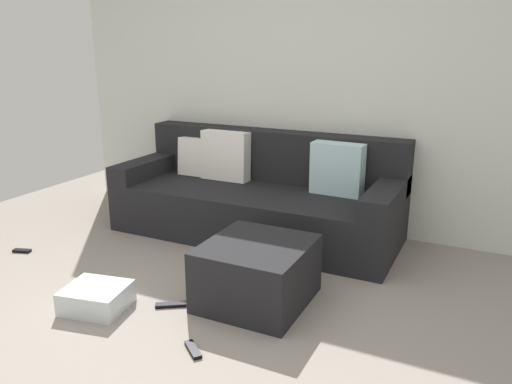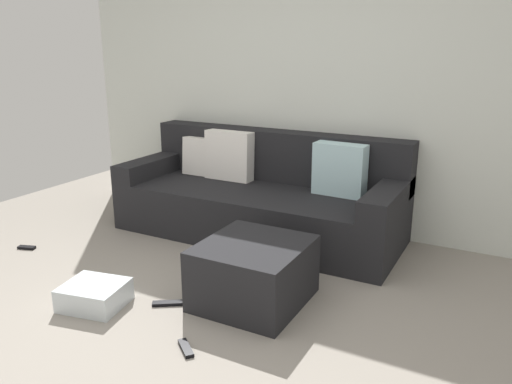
{
  "view_description": "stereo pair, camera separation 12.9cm",
  "coord_description": "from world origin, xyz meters",
  "px_view_note": "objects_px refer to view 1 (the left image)",
  "views": [
    {
      "loc": [
        1.59,
        -1.94,
        1.64
      ],
      "look_at": [
        -0.0,
        1.31,
        0.58
      ],
      "focal_mm": 35.26,
      "sensor_mm": 36.0,
      "label": 1
    },
    {
      "loc": [
        1.71,
        -1.88,
        1.64
      ],
      "look_at": [
        -0.0,
        1.31,
        0.58
      ],
      "focal_mm": 35.26,
      "sensor_mm": 36.0,
      "label": 2
    }
  ],
  "objects_px": {
    "remote_near_ottoman": "(193,350)",
    "remote_by_storage_bin": "(171,305)",
    "storage_bin": "(96,298)",
    "remote_under_side_table": "(22,251)",
    "ottoman": "(257,273)",
    "couch_sectional": "(259,197)"
  },
  "relations": [
    {
      "from": "remote_near_ottoman",
      "to": "remote_by_storage_bin",
      "type": "bearing_deg",
      "value": 177.33
    },
    {
      "from": "storage_bin",
      "to": "remote_under_side_table",
      "type": "height_order",
      "value": "storage_bin"
    },
    {
      "from": "remote_near_ottoman",
      "to": "ottoman",
      "type": "bearing_deg",
      "value": 123.33
    },
    {
      "from": "couch_sectional",
      "to": "remote_near_ottoman",
      "type": "distance_m",
      "value": 1.93
    },
    {
      "from": "storage_bin",
      "to": "remote_by_storage_bin",
      "type": "xyz_separation_m",
      "value": [
        0.41,
        0.23,
        -0.07
      ]
    },
    {
      "from": "couch_sectional",
      "to": "remote_under_side_table",
      "type": "height_order",
      "value": "couch_sectional"
    },
    {
      "from": "remote_near_ottoman",
      "to": "couch_sectional",
      "type": "bearing_deg",
      "value": 143.64
    },
    {
      "from": "remote_near_ottoman",
      "to": "remote_under_side_table",
      "type": "xyz_separation_m",
      "value": [
        -2.04,
        0.56,
        0.0
      ]
    },
    {
      "from": "ottoman",
      "to": "remote_near_ottoman",
      "type": "xyz_separation_m",
      "value": [
        -0.07,
        -0.68,
        -0.19
      ]
    },
    {
      "from": "remote_under_side_table",
      "to": "remote_by_storage_bin",
      "type": "bearing_deg",
      "value": -25.06
    },
    {
      "from": "couch_sectional",
      "to": "remote_near_ottoman",
      "type": "height_order",
      "value": "couch_sectional"
    },
    {
      "from": "couch_sectional",
      "to": "remote_near_ottoman",
      "type": "relative_size",
      "value": 14.33
    },
    {
      "from": "couch_sectional",
      "to": "remote_by_storage_bin",
      "type": "bearing_deg",
      "value": -86.95
    },
    {
      "from": "remote_by_storage_bin",
      "to": "storage_bin",
      "type": "bearing_deg",
      "value": 175.81
    },
    {
      "from": "couch_sectional",
      "to": "ottoman",
      "type": "height_order",
      "value": "couch_sectional"
    },
    {
      "from": "couch_sectional",
      "to": "remote_by_storage_bin",
      "type": "xyz_separation_m",
      "value": [
        0.08,
        -1.49,
        -0.32
      ]
    },
    {
      "from": "couch_sectional",
      "to": "storage_bin",
      "type": "bearing_deg",
      "value": -101.04
    },
    {
      "from": "ottoman",
      "to": "remote_by_storage_bin",
      "type": "xyz_separation_m",
      "value": [
        -0.47,
        -0.32,
        -0.19
      ]
    },
    {
      "from": "remote_under_side_table",
      "to": "couch_sectional",
      "type": "bearing_deg",
      "value": 21.57
    },
    {
      "from": "remote_near_ottoman",
      "to": "remote_by_storage_bin",
      "type": "distance_m",
      "value": 0.54
    },
    {
      "from": "couch_sectional",
      "to": "remote_by_storage_bin",
      "type": "relative_size",
      "value": 12.5
    },
    {
      "from": "remote_under_side_table",
      "to": "ottoman",
      "type": "bearing_deg",
      "value": -14.88
    }
  ]
}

